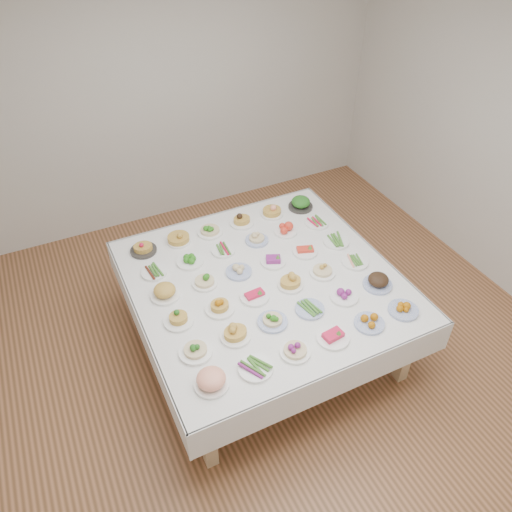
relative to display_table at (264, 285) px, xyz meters
name	(u,v)px	position (x,y,z in m)	size (l,w,h in m)	color
room_envelope	(273,171)	(-0.03, -0.17, 1.15)	(5.02, 5.02, 2.81)	#A26843
display_table	(264,285)	(0.00, 0.00, 0.00)	(2.07, 2.07, 0.75)	white
dish_0	(211,378)	(-0.76, -0.76, 0.14)	(0.23, 0.23, 0.15)	white
dish_1	(256,367)	(-0.45, -0.77, 0.10)	(0.26, 0.24, 0.06)	white
dish_2	(295,349)	(-0.15, -0.77, 0.12)	(0.21, 0.21, 0.11)	white
dish_3	(333,336)	(0.15, -0.77, 0.10)	(0.23, 0.23, 0.09)	white
dish_4	(370,321)	(0.46, -0.77, 0.11)	(0.22, 0.22, 0.09)	#4C66B2
dish_5	(404,308)	(0.77, -0.77, 0.10)	(0.22, 0.22, 0.09)	#4C66B2
dish_6	(195,348)	(-0.76, -0.47, 0.13)	(0.23, 0.23, 0.12)	white
dish_7	(235,331)	(-0.46, -0.46, 0.13)	(0.22, 0.22, 0.13)	white
dish_8	(273,318)	(-0.16, -0.45, 0.12)	(0.22, 0.22, 0.12)	#4C66B2
dish_9	(310,308)	(0.15, -0.46, 0.09)	(0.22, 0.22, 0.05)	#4C66B2
dish_10	(344,295)	(0.46, -0.46, 0.10)	(0.22, 0.22, 0.08)	white
dish_11	(378,281)	(0.77, -0.46, 0.12)	(0.23, 0.23, 0.12)	#4C66B2
dish_12	(178,317)	(-0.77, -0.14, 0.12)	(0.22, 0.22, 0.12)	white
dish_13	(220,305)	(-0.45, -0.16, 0.12)	(0.22, 0.22, 0.11)	white
dish_14	(255,294)	(-0.16, -0.16, 0.10)	(0.22, 0.22, 0.09)	white
dish_15	(291,280)	(0.15, -0.16, 0.13)	(0.20, 0.20, 0.13)	white
dish_16	(323,269)	(0.45, -0.15, 0.12)	(0.20, 0.20, 0.11)	white
dish_17	(355,261)	(0.77, -0.15, 0.09)	(0.22, 0.22, 0.05)	white
dish_18	(165,291)	(-0.77, 0.16, 0.12)	(0.22, 0.22, 0.12)	white
dish_19	(204,279)	(-0.45, 0.15, 0.12)	(0.20, 0.20, 0.11)	white
dish_20	(239,270)	(-0.15, 0.16, 0.10)	(0.21, 0.21, 0.08)	#4C66B2
dish_21	(273,260)	(0.16, 0.15, 0.10)	(0.20, 0.20, 0.08)	white
dish_22	(305,250)	(0.46, 0.15, 0.10)	(0.21, 0.21, 0.09)	white
dish_23	(336,241)	(0.78, 0.14, 0.09)	(0.22, 0.22, 0.06)	white
dish_24	(154,271)	(-0.77, 0.45, 0.09)	(0.21, 0.20, 0.05)	white
dish_25	(190,259)	(-0.46, 0.45, 0.11)	(0.22, 0.22, 0.09)	white
dish_26	(223,250)	(-0.16, 0.47, 0.09)	(0.20, 0.20, 0.05)	white
dish_27	(257,238)	(0.16, 0.47, 0.11)	(0.20, 0.20, 0.10)	#4C66B2
dish_28	(286,229)	(0.45, 0.47, 0.12)	(0.20, 0.20, 0.10)	white
dish_29	(317,222)	(0.77, 0.46, 0.09)	(0.21, 0.21, 0.05)	white
dish_30	(143,247)	(-0.77, 0.77, 0.12)	(0.22, 0.22, 0.12)	#2E2C29
dish_31	(178,237)	(-0.46, 0.76, 0.13)	(0.22, 0.21, 0.13)	white
dish_32	(210,228)	(-0.16, 0.76, 0.13)	(0.22, 0.22, 0.13)	white
dish_33	(242,219)	(0.15, 0.77, 0.12)	(0.22, 0.22, 0.12)	white
dish_34	(272,210)	(0.47, 0.77, 0.12)	(0.21, 0.21, 0.12)	white
dish_35	(301,202)	(0.77, 0.76, 0.14)	(0.23, 0.23, 0.14)	#2E2C29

